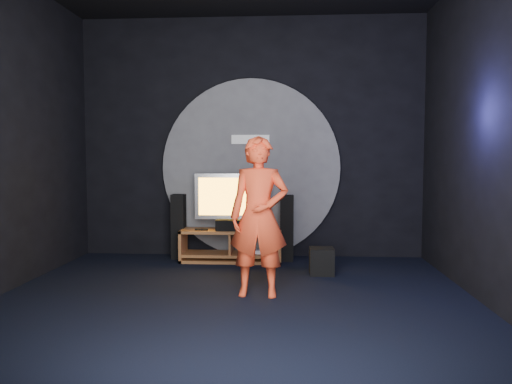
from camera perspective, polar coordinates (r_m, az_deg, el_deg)
floor at (r=5.09m, az=-2.75°, el=-12.70°), size 5.00×5.00×0.00m
back_wall at (r=7.37m, az=-0.57°, el=6.23°), size 5.00×0.04×3.50m
front_wall at (r=2.43m, az=-9.71°, el=10.72°), size 5.00×0.04×3.50m
right_wall at (r=5.23m, az=25.75°, el=6.75°), size 0.04×5.00×3.50m
wall_disc_panel at (r=7.31m, az=-0.60°, el=2.73°), size 2.60×0.11×2.60m
media_console at (r=7.06m, az=-2.79°, el=-6.36°), size 1.41×0.45×0.45m
tv at (r=7.04m, az=-2.81°, el=-0.77°), size 1.04×0.22×0.78m
center_speaker at (r=6.92m, az=-2.95°, el=-3.80°), size 0.40×0.15×0.15m
remote at (r=6.96m, az=-6.24°, el=-4.31°), size 0.18×0.05×0.02m
tower_speaker_left at (r=7.29m, az=-8.84°, el=-3.92°), size 0.19×0.21×0.93m
tower_speaker_right at (r=7.07m, az=3.55°, el=-4.13°), size 0.19×0.21×0.93m
subwoofer at (r=6.34m, az=7.51°, el=-7.84°), size 0.30×0.30×0.33m
player at (r=5.24m, az=0.34°, el=-2.81°), size 0.63×0.42×1.68m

